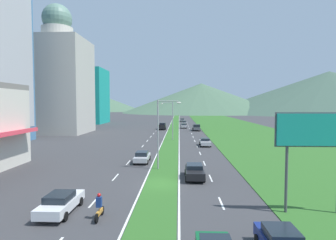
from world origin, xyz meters
TOP-DOWN VIEW (x-y plane):
  - ground_plane at (0.00, 0.00)m, footprint 600.00×600.00m
  - grass_median at (0.00, 60.00)m, footprint 3.20×240.00m
  - grass_verge_right at (20.60, 60.00)m, footprint 24.00×240.00m
  - lane_dash_left_2 at (-5.10, -5.05)m, footprint 0.16×2.80m
  - lane_dash_left_3 at (-5.10, 2.42)m, footprint 0.16×2.80m
  - lane_dash_left_4 at (-5.10, 9.90)m, footprint 0.16×2.80m
  - lane_dash_left_5 at (-5.10, 17.37)m, footprint 0.16×2.80m
  - lane_dash_left_6 at (-5.10, 24.84)m, footprint 0.16×2.80m
  - lane_dash_left_7 at (-5.10, 32.32)m, footprint 0.16×2.80m
  - lane_dash_left_8 at (-5.10, 39.79)m, footprint 0.16×2.80m
  - lane_dash_left_9 at (-5.10, 47.27)m, footprint 0.16×2.80m
  - lane_dash_left_10 at (-5.10, 54.74)m, footprint 0.16×2.80m
  - lane_dash_left_11 at (-5.10, 62.21)m, footprint 0.16×2.80m
  - lane_dash_left_12 at (-5.10, 69.69)m, footprint 0.16×2.80m
  - lane_dash_left_13 at (-5.10, 77.16)m, footprint 0.16×2.80m
  - lane_dash_left_14 at (-5.10, 84.63)m, footprint 0.16×2.80m
  - lane_dash_left_15 at (-5.10, 92.11)m, footprint 0.16×2.80m
  - lane_dash_right_2 at (5.10, -5.05)m, footprint 0.16×2.80m
  - lane_dash_right_3 at (5.10, 2.42)m, footprint 0.16×2.80m
  - lane_dash_right_4 at (5.10, 9.90)m, footprint 0.16×2.80m
  - lane_dash_right_5 at (5.10, 17.37)m, footprint 0.16×2.80m
  - lane_dash_right_6 at (5.10, 24.84)m, footprint 0.16×2.80m
  - lane_dash_right_7 at (5.10, 32.32)m, footprint 0.16×2.80m
  - lane_dash_right_8 at (5.10, 39.79)m, footprint 0.16×2.80m
  - lane_dash_right_9 at (5.10, 47.27)m, footprint 0.16×2.80m
  - lane_dash_right_10 at (5.10, 54.74)m, footprint 0.16×2.80m
  - lane_dash_right_11 at (5.10, 62.21)m, footprint 0.16×2.80m
  - lane_dash_right_12 at (5.10, 69.69)m, footprint 0.16×2.80m
  - lane_dash_right_13 at (5.10, 77.16)m, footprint 0.16×2.80m
  - lane_dash_right_14 at (5.10, 84.63)m, footprint 0.16×2.80m
  - lane_dash_right_15 at (5.10, 92.11)m, footprint 0.16×2.80m
  - edge_line_median_left at (-1.75, 60.00)m, footprint 0.16×240.00m
  - edge_line_median_right at (1.75, 60.00)m, footprint 0.16×240.00m
  - domed_building at (-31.22, 48.15)m, footprint 15.42×15.42m
  - midrise_colored at (-37.07, 87.13)m, footprint 16.20×16.20m
  - hill_far_left at (-102.66, 296.72)m, footprint 121.97×121.97m
  - hill_far_center at (22.52, 237.92)m, footprint 148.95×148.95m
  - hill_far_right at (138.01, 233.02)m, footprint 220.25×220.25m
  - street_lamp_near at (-0.47, 6.26)m, footprint 2.86×0.35m
  - street_lamp_mid at (0.01, 33.77)m, footprint 2.73×0.32m
  - billboard_roadside at (11.26, -6.89)m, footprint 5.41×0.28m
  - car_0 at (-6.81, -7.46)m, footprint 2.03×4.72m
  - car_1 at (3.20, 98.19)m, footprint 2.03×4.30m
  - car_2 at (6.62, 25.36)m, footprint 1.97×4.33m
  - car_4 at (3.38, 2.31)m, footprint 2.02×4.65m
  - car_5 at (3.27, 64.52)m, footprint 1.91×4.01m
  - car_6 at (3.62, 78.41)m, footprint 1.85×4.67m
  - car_7 at (-3.27, 10.27)m, footprint 1.95×4.57m
  - pickup_truck_0 at (-3.50, 59.38)m, footprint 2.18×5.40m
  - pickup_truck_1 at (6.88, 55.64)m, footprint 2.18×5.40m
  - motorcycle_rider at (-3.70, -8.42)m, footprint 0.36×2.00m

SIDE VIEW (x-z plane):
  - ground_plane at x=0.00m, z-range 0.00..0.00m
  - lane_dash_left_2 at x=-5.10m, z-range 0.00..0.01m
  - lane_dash_left_3 at x=-5.10m, z-range 0.00..0.01m
  - lane_dash_left_4 at x=-5.10m, z-range 0.00..0.01m
  - lane_dash_left_5 at x=-5.10m, z-range 0.00..0.01m
  - lane_dash_left_6 at x=-5.10m, z-range 0.00..0.01m
  - lane_dash_left_7 at x=-5.10m, z-range 0.00..0.01m
  - lane_dash_left_8 at x=-5.10m, z-range 0.00..0.01m
  - lane_dash_left_9 at x=-5.10m, z-range 0.00..0.01m
  - lane_dash_left_10 at x=-5.10m, z-range 0.00..0.01m
  - lane_dash_left_11 at x=-5.10m, z-range 0.00..0.01m
  - lane_dash_left_12 at x=-5.10m, z-range 0.00..0.01m
  - lane_dash_left_13 at x=-5.10m, z-range 0.00..0.01m
  - lane_dash_left_14 at x=-5.10m, z-range 0.00..0.01m
  - lane_dash_left_15 at x=-5.10m, z-range 0.00..0.01m
  - lane_dash_right_2 at x=5.10m, z-range 0.00..0.01m
  - lane_dash_right_3 at x=5.10m, z-range 0.00..0.01m
  - lane_dash_right_4 at x=5.10m, z-range 0.00..0.01m
  - lane_dash_right_5 at x=5.10m, z-range 0.00..0.01m
  - lane_dash_right_6 at x=5.10m, z-range 0.00..0.01m
  - lane_dash_right_7 at x=5.10m, z-range 0.00..0.01m
  - lane_dash_right_8 at x=5.10m, z-range 0.00..0.01m
  - lane_dash_right_9 at x=5.10m, z-range 0.00..0.01m
  - lane_dash_right_10 at x=5.10m, z-range 0.00..0.01m
  - lane_dash_right_11 at x=5.10m, z-range 0.00..0.01m
  - lane_dash_right_12 at x=5.10m, z-range 0.00..0.01m
  - lane_dash_right_13 at x=5.10m, z-range 0.00..0.01m
  - lane_dash_right_14 at x=5.10m, z-range 0.00..0.01m
  - lane_dash_right_15 at x=5.10m, z-range 0.00..0.01m
  - edge_line_median_left at x=-1.75m, z-range 0.00..0.01m
  - edge_line_median_right at x=1.75m, z-range 0.00..0.01m
  - grass_median at x=0.00m, z-range 0.00..0.06m
  - grass_verge_right at x=20.60m, z-range 0.00..0.06m
  - car_5 at x=3.27m, z-range 0.03..1.40m
  - motorcycle_rider at x=-3.70m, z-range -0.15..1.65m
  - car_7 at x=-3.27m, z-range 0.01..1.49m
  - car_0 at x=-6.81m, z-range 0.02..1.48m
  - car_2 at x=6.62m, z-range 0.02..1.49m
  - car_1 at x=3.20m, z-range 0.02..1.49m
  - car_4 at x=3.38m, z-range 0.03..1.51m
  - car_6 at x=3.62m, z-range 0.02..1.58m
  - pickup_truck_0 at x=-3.50m, z-range -0.02..1.98m
  - pickup_truck_1 at x=6.88m, z-range -0.02..1.98m
  - street_lamp_mid at x=0.01m, z-range 0.66..9.01m
  - street_lamp_near at x=-0.47m, z-range 0.67..9.05m
  - billboard_roadside at x=11.26m, z-range 1.98..9.26m
  - midrise_colored at x=-37.07m, z-range 0.00..22.34m
  - hill_far_left at x=-102.66m, z-range 0.00..23.29m
  - hill_far_center at x=22.52m, z-range 0.00..27.62m
  - domed_building at x=-31.22m, z-range -2.96..31.82m
  - hill_far_right at x=138.01m, z-range 0.00..37.86m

